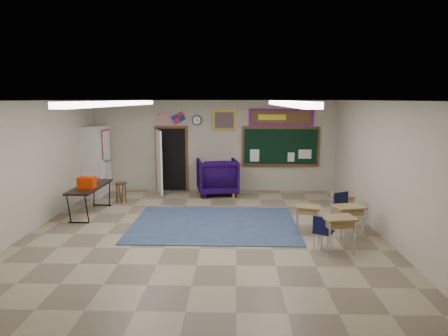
{
  "coord_description": "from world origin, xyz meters",
  "views": [
    {
      "loc": [
        0.71,
        -8.6,
        3.03
      ],
      "look_at": [
        0.42,
        1.5,
        1.28
      ],
      "focal_mm": 32.0,
      "sensor_mm": 36.0,
      "label": 1
    }
  ],
  "objects_px": {
    "student_desk_front_right": "(342,206)",
    "folding_table": "(91,199)",
    "wooden_stool": "(121,192)",
    "student_desk_front_left": "(308,218)",
    "wingback_armchair": "(217,177)"
  },
  "relations": [
    {
      "from": "folding_table",
      "to": "student_desk_front_left",
      "type": "bearing_deg",
      "value": -13.29
    },
    {
      "from": "student_desk_front_right",
      "to": "folding_table",
      "type": "height_order",
      "value": "folding_table"
    },
    {
      "from": "student_desk_front_right",
      "to": "wooden_stool",
      "type": "distance_m",
      "value": 6.26
    },
    {
      "from": "student_desk_front_left",
      "to": "student_desk_front_right",
      "type": "height_order",
      "value": "student_desk_front_right"
    },
    {
      "from": "wingback_armchair",
      "to": "student_desk_front_left",
      "type": "bearing_deg",
      "value": 110.37
    },
    {
      "from": "student_desk_front_left",
      "to": "student_desk_front_right",
      "type": "xyz_separation_m",
      "value": [
        1.03,
        0.98,
        0.02
      ]
    },
    {
      "from": "wingback_armchair",
      "to": "wooden_stool",
      "type": "bearing_deg",
      "value": 13.05
    },
    {
      "from": "student_desk_front_left",
      "to": "folding_table",
      "type": "xyz_separation_m",
      "value": [
        -5.49,
        1.46,
        0.05
      ]
    },
    {
      "from": "student_desk_front_left",
      "to": "student_desk_front_right",
      "type": "relative_size",
      "value": 0.95
    },
    {
      "from": "student_desk_front_left",
      "to": "wingback_armchair",
      "type": "bearing_deg",
      "value": 134.72
    },
    {
      "from": "wingback_armchair",
      "to": "wooden_stool",
      "type": "distance_m",
      "value": 3.04
    },
    {
      "from": "wingback_armchair",
      "to": "student_desk_front_left",
      "type": "relative_size",
      "value": 1.92
    },
    {
      "from": "student_desk_front_left",
      "to": "wooden_stool",
      "type": "relative_size",
      "value": 1.09
    },
    {
      "from": "student_desk_front_right",
      "to": "folding_table",
      "type": "bearing_deg",
      "value": -175.9
    },
    {
      "from": "student_desk_front_right",
      "to": "folding_table",
      "type": "xyz_separation_m",
      "value": [
        -6.53,
        0.48,
        0.03
      ]
    }
  ]
}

